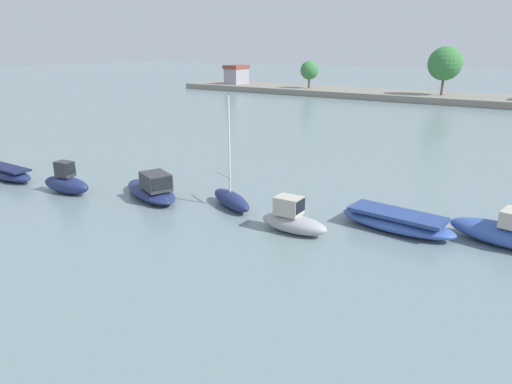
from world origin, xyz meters
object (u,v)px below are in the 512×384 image
at_px(moored_boat_1, 8,173).
at_px(moored_boat_7, 507,232).
at_px(moored_boat_5, 293,220).
at_px(moored_boat_4, 231,199).
at_px(moored_boat_2, 66,183).
at_px(moored_boat_6, 396,222).
at_px(moored_boat_3, 152,189).

height_order(moored_boat_1, moored_boat_7, moored_boat_7).
distance_m(moored_boat_1, moored_boat_7, 29.32).
distance_m(moored_boat_1, moored_boat_5, 20.20).
distance_m(moored_boat_1, moored_boat_4, 15.99).
distance_m(moored_boat_2, moored_boat_5, 14.35).
relative_size(moored_boat_4, moored_boat_6, 1.06).
relative_size(moored_boat_2, moored_boat_7, 0.72).
bearing_deg(moored_boat_7, moored_boat_4, -158.24).
relative_size(moored_boat_5, moored_boat_6, 0.60).
relative_size(moored_boat_3, moored_boat_7, 1.15).
distance_m(moored_boat_3, moored_boat_4, 4.96).
bearing_deg(moored_boat_2, moored_boat_1, 176.40).
height_order(moored_boat_5, moored_boat_6, moored_boat_5).
height_order(moored_boat_2, moored_boat_7, moored_boat_2).
relative_size(moored_boat_1, moored_boat_5, 1.44).
relative_size(moored_boat_5, moored_boat_7, 0.68).
bearing_deg(moored_boat_4, moored_boat_7, 38.14).
xyz_separation_m(moored_boat_1, moored_boat_4, (15.47, 4.04, 0.06)).
bearing_deg(moored_boat_3, moored_boat_6, 35.20).
distance_m(moored_boat_1, moored_boat_6, 24.64).
distance_m(moored_boat_2, moored_boat_7, 23.55).
bearing_deg(moored_boat_4, moored_boat_2, -134.15).
relative_size(moored_boat_2, moored_boat_5, 1.05).
relative_size(moored_boat_1, moored_boat_2, 1.38).
bearing_deg(moored_boat_4, moored_boat_6, 38.10).
height_order(moored_boat_5, moored_boat_7, moored_boat_5).
xyz_separation_m(moored_boat_2, moored_boat_5, (14.14, 2.48, -0.05)).
distance_m(moored_boat_1, moored_boat_3, 11.04).
bearing_deg(moored_boat_4, moored_boat_5, 11.66).
height_order(moored_boat_3, moored_boat_7, moored_boat_7).
distance_m(moored_boat_3, moored_boat_6, 13.61).
xyz_separation_m(moored_boat_3, moored_boat_7, (17.79, 4.23, 0.07)).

